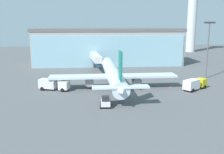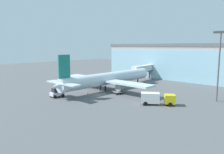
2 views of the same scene
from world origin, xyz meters
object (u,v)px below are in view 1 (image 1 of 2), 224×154
object	(u,v)px
jet_bridge	(96,58)
fuel_truck	(195,84)
control_tower	(193,7)
catering_truck	(53,84)
pushback_tug	(106,102)
safety_cone_wingtip	(170,87)
safety_cone_nose	(118,95)
apron_light_mast	(208,45)
airplane	(113,74)
baggage_cart	(136,87)

from	to	relation	value
jet_bridge	fuel_truck	world-z (taller)	jet_bridge
control_tower	catering_truck	world-z (taller)	control_tower
pushback_tug	safety_cone_wingtip	size ratio (longest dim) A/B	6.09
fuel_truck	pushback_tug	xyz separation A→B (m)	(-22.50, -10.38, -0.49)
fuel_truck	safety_cone_nose	distance (m)	19.26
jet_bridge	apron_light_mast	xyz separation A→B (m)	(31.04, -15.77, 5.59)
jet_bridge	control_tower	size ratio (longest dim) A/B	0.35
fuel_truck	control_tower	bearing A→B (deg)	33.62
catering_truck	safety_cone_nose	distance (m)	16.31
airplane	fuel_truck	size ratio (longest dim) A/B	5.19
fuel_truck	pushback_tug	distance (m)	24.78
fuel_truck	baggage_cart	bearing A→B (deg)	135.01
apron_light_mast	catering_truck	bearing A→B (deg)	-168.60
baggage_cart	fuel_truck	bearing A→B (deg)	8.63
apron_light_mast	fuel_truck	distance (m)	17.16
control_tower	baggage_cart	distance (m)	90.92
jet_bridge	control_tower	xyz separation A→B (m)	(54.03, 49.88, 19.50)
pushback_tug	safety_cone_wingtip	bearing A→B (deg)	-48.34
control_tower	safety_cone_wingtip	world-z (taller)	control_tower
jet_bridge	catering_truck	world-z (taller)	jet_bridge
jet_bridge	control_tower	distance (m)	76.07
fuel_truck	apron_light_mast	bearing A→B (deg)	20.01
apron_light_mast	baggage_cart	world-z (taller)	apron_light_mast
control_tower	airplane	distance (m)	91.25
fuel_truck	pushback_tug	world-z (taller)	fuel_truck
jet_bridge	airplane	world-z (taller)	airplane
control_tower	safety_cone_wingtip	xyz separation A→B (m)	(-37.05, -75.52, -23.38)
airplane	safety_cone_nose	size ratio (longest dim) A/B	68.64
pushback_tug	safety_cone_nose	bearing A→B (deg)	-20.17
control_tower	baggage_cart	world-z (taller)	control_tower
jet_bridge	pushback_tug	size ratio (longest dim) A/B	4.15
airplane	safety_cone_wingtip	bearing A→B (deg)	-99.55
apron_light_mast	fuel_truck	xyz separation A→B (m)	(-8.80, -12.19, -8.28)
control_tower	pushback_tug	xyz separation A→B (m)	(-54.28, -88.22, -22.68)
pushback_tug	safety_cone_wingtip	world-z (taller)	pushback_tug
control_tower	pushback_tug	bearing A→B (deg)	-121.60
catering_truck	baggage_cart	distance (m)	20.14
airplane	jet_bridge	bearing A→B (deg)	8.69
jet_bridge	pushback_tug	xyz separation A→B (m)	(-0.26, -38.34, -3.18)
control_tower	safety_cone_nose	bearing A→B (deg)	-122.13
jet_bridge	baggage_cart	xyz separation A→B (m)	(8.48, -25.33, -3.65)
jet_bridge	baggage_cart	bearing A→B (deg)	-166.16
control_tower	pushback_tug	size ratio (longest dim) A/B	11.97
baggage_cart	pushback_tug	size ratio (longest dim) A/B	0.95
catering_truck	fuel_truck	bearing A→B (deg)	14.19
control_tower	catering_truck	distance (m)	101.56
pushback_tug	jet_bridge	bearing A→B (deg)	4.89
apron_light_mast	safety_cone_wingtip	bearing A→B (deg)	-144.94
airplane	fuel_truck	distance (m)	19.97
apron_light_mast	catering_truck	world-z (taller)	apron_light_mast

